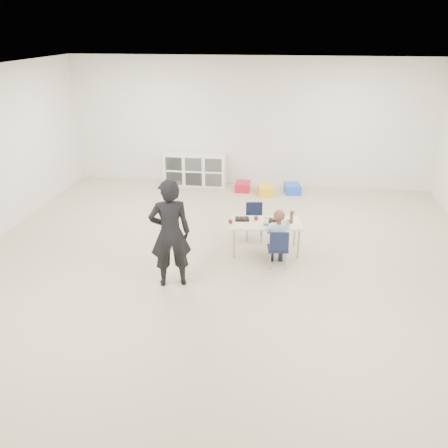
# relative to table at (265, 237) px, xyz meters

# --- Properties ---
(room) EXTENTS (9.00, 9.02, 2.80)m
(room) POSITION_rel_table_xyz_m (-0.59, -1.00, 1.14)
(room) COLOR #BFB293
(room) RESTS_ON ground
(table) EXTENTS (1.19, 0.71, 0.51)m
(table) POSITION_rel_table_xyz_m (0.00, 0.00, 0.00)
(table) COLOR beige
(table) RESTS_ON ground
(chair_near) EXTENTS (0.33, 0.32, 0.62)m
(chair_near) POSITION_rel_table_xyz_m (0.22, -0.48, 0.05)
(chair_near) COLOR black
(chair_near) RESTS_ON ground
(chair_far) EXTENTS (0.33, 0.32, 0.62)m
(chair_far) POSITION_rel_table_xyz_m (-0.22, 0.48, 0.05)
(chair_far) COLOR black
(chair_far) RESTS_ON ground
(child) EXTENTS (0.46, 0.46, 0.97)m
(child) POSITION_rel_table_xyz_m (0.22, -0.48, 0.22)
(child) COLOR #9EBAD6
(child) RESTS_ON chair_near
(lunch_tray_near) EXTENTS (0.24, 0.19, 0.03)m
(lunch_tray_near) POSITION_rel_table_xyz_m (0.09, 0.05, 0.27)
(lunch_tray_near) COLOR black
(lunch_tray_near) RESTS_ON table
(lunch_tray_far) EXTENTS (0.24, 0.19, 0.03)m
(lunch_tray_far) POSITION_rel_table_xyz_m (-0.38, 0.05, 0.27)
(lunch_tray_far) COLOR black
(lunch_tray_far) RESTS_ON table
(milk_carton) EXTENTS (0.08, 0.08, 0.10)m
(milk_carton) POSITION_rel_table_xyz_m (0.01, -0.13, 0.30)
(milk_carton) COLOR white
(milk_carton) RESTS_ON table
(bread_roll) EXTENTS (0.09, 0.09, 0.07)m
(bread_roll) POSITION_rel_table_xyz_m (0.30, -0.06, 0.29)
(bread_roll) COLOR tan
(bread_roll) RESTS_ON table
(apple_near) EXTENTS (0.07, 0.07, 0.07)m
(apple_near) POSITION_rel_table_xyz_m (-0.16, 0.06, 0.29)
(apple_near) COLOR maroon
(apple_near) RESTS_ON table
(apple_far) EXTENTS (0.07, 0.07, 0.07)m
(apple_far) POSITION_rel_table_xyz_m (-0.55, -0.13, 0.29)
(apple_far) COLOR maroon
(apple_far) RESTS_ON table
(cubby_shelf) EXTENTS (1.40, 0.40, 0.70)m
(cubby_shelf) POSITION_rel_table_xyz_m (-1.79, 3.28, 0.09)
(cubby_shelf) COLOR white
(cubby_shelf) RESTS_ON ground
(adult) EXTENTS (0.65, 0.53, 1.55)m
(adult) POSITION_rel_table_xyz_m (-1.24, -1.20, 0.51)
(adult) COLOR black
(adult) RESTS_ON ground
(bin_red) EXTENTS (0.31, 0.40, 0.20)m
(bin_red) POSITION_rel_table_xyz_m (-0.67, 2.98, -0.16)
(bin_red) COLOR red
(bin_red) RESTS_ON ground
(bin_yellow) EXTENTS (0.38, 0.45, 0.20)m
(bin_yellow) POSITION_rel_table_xyz_m (-0.15, 2.78, -0.16)
(bin_yellow) COLOR yellow
(bin_yellow) RESTS_ON ground
(bin_blue) EXTENTS (0.39, 0.46, 0.20)m
(bin_blue) POSITION_rel_table_xyz_m (0.42, 2.98, -0.16)
(bin_blue) COLOR blue
(bin_blue) RESTS_ON ground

